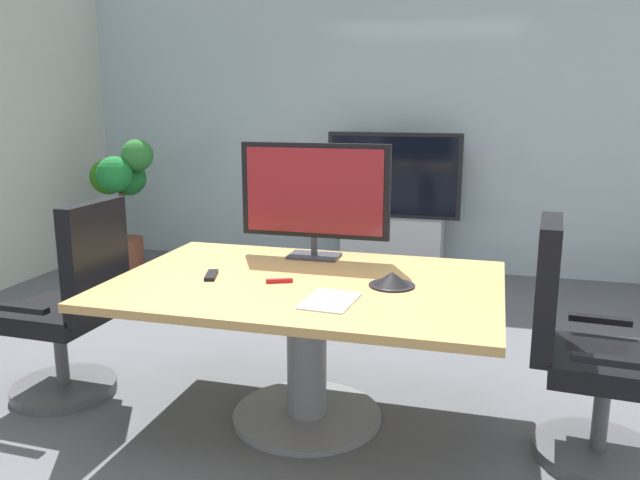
{
  "coord_description": "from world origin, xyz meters",
  "views": [
    {
      "loc": [
        1.0,
        -2.8,
        1.61
      ],
      "look_at": [
        0.13,
        0.33,
        0.88
      ],
      "focal_mm": 35.92,
      "sensor_mm": 36.0,
      "label": 1
    }
  ],
  "objects_px": {
    "office_chair_left": "(73,317)",
    "office_chair_right": "(582,363)",
    "wall_display_unit": "(393,228)",
    "tv_monitor": "(314,194)",
    "conference_phone": "(392,280)",
    "conference_table": "(307,315)",
    "remote_control": "(211,275)",
    "potted_plant": "(122,190)"
  },
  "relations": [
    {
      "from": "tv_monitor",
      "to": "office_chair_left",
      "type": "bearing_deg",
      "value": -154.69
    },
    {
      "from": "wall_display_unit",
      "to": "remote_control",
      "type": "xyz_separation_m",
      "value": [
        -0.46,
        -2.87,
        0.3
      ]
    },
    {
      "from": "remote_control",
      "to": "wall_display_unit",
      "type": "bearing_deg",
      "value": 63.7
    },
    {
      "from": "office_chair_left",
      "to": "potted_plant",
      "type": "xyz_separation_m",
      "value": [
        -1.23,
        2.45,
        0.31
      ]
    },
    {
      "from": "conference_table",
      "to": "conference_phone",
      "type": "relative_size",
      "value": 8.52
    },
    {
      "from": "conference_phone",
      "to": "remote_control",
      "type": "height_order",
      "value": "conference_phone"
    },
    {
      "from": "office_chair_left",
      "to": "office_chair_right",
      "type": "bearing_deg",
      "value": 93.63
    },
    {
      "from": "office_chair_left",
      "to": "office_chair_right",
      "type": "relative_size",
      "value": 1.0
    },
    {
      "from": "office_chair_left",
      "to": "tv_monitor",
      "type": "height_order",
      "value": "tv_monitor"
    },
    {
      "from": "wall_display_unit",
      "to": "potted_plant",
      "type": "bearing_deg",
      "value": -169.55
    },
    {
      "from": "wall_display_unit",
      "to": "remote_control",
      "type": "relative_size",
      "value": 7.71
    },
    {
      "from": "office_chair_right",
      "to": "conference_phone",
      "type": "xyz_separation_m",
      "value": [
        -0.87,
        0.03,
        0.31
      ]
    },
    {
      "from": "office_chair_right",
      "to": "remote_control",
      "type": "relative_size",
      "value": 6.41
    },
    {
      "from": "office_chair_left",
      "to": "conference_phone",
      "type": "bearing_deg",
      "value": 95.54
    },
    {
      "from": "office_chair_right",
      "to": "wall_display_unit",
      "type": "distance_m",
      "value": 3.11
    },
    {
      "from": "conference_table",
      "to": "office_chair_left",
      "type": "height_order",
      "value": "office_chair_left"
    },
    {
      "from": "potted_plant",
      "to": "conference_table",
      "type": "bearing_deg",
      "value": -43.1
    },
    {
      "from": "tv_monitor",
      "to": "remote_control",
      "type": "bearing_deg",
      "value": -126.0
    },
    {
      "from": "office_chair_left",
      "to": "office_chair_right",
      "type": "height_order",
      "value": "same"
    },
    {
      "from": "wall_display_unit",
      "to": "office_chair_left",
      "type": "bearing_deg",
      "value": -113.48
    },
    {
      "from": "office_chair_left",
      "to": "wall_display_unit",
      "type": "relative_size",
      "value": 0.83
    },
    {
      "from": "tv_monitor",
      "to": "conference_phone",
      "type": "bearing_deg",
      "value": -41.35
    },
    {
      "from": "office_chair_left",
      "to": "conference_table",
      "type": "bearing_deg",
      "value": 96.01
    },
    {
      "from": "tv_monitor",
      "to": "office_chair_right",
      "type": "bearing_deg",
      "value": -19.11
    },
    {
      "from": "potted_plant",
      "to": "office_chair_right",
      "type": "bearing_deg",
      "value": -31.87
    },
    {
      "from": "office_chair_left",
      "to": "office_chair_right",
      "type": "xyz_separation_m",
      "value": [
        2.57,
        0.09,
        0.0
      ]
    },
    {
      "from": "conference_phone",
      "to": "wall_display_unit",
      "type": "bearing_deg",
      "value": 98.96
    },
    {
      "from": "conference_phone",
      "to": "office_chair_right",
      "type": "bearing_deg",
      "value": -1.82
    },
    {
      "from": "conference_table",
      "to": "office_chair_left",
      "type": "xyz_separation_m",
      "value": [
        -1.28,
        -0.1,
        -0.1
      ]
    },
    {
      "from": "conference_table",
      "to": "conference_phone",
      "type": "height_order",
      "value": "conference_phone"
    },
    {
      "from": "conference_table",
      "to": "office_chair_right",
      "type": "distance_m",
      "value": 1.29
    },
    {
      "from": "wall_display_unit",
      "to": "remote_control",
      "type": "bearing_deg",
      "value": -99.01
    },
    {
      "from": "office_chair_right",
      "to": "conference_table",
      "type": "bearing_deg",
      "value": 94.05
    },
    {
      "from": "office_chair_left",
      "to": "remote_control",
      "type": "xyz_separation_m",
      "value": [
        0.81,
        0.03,
        0.29
      ]
    },
    {
      "from": "conference_table",
      "to": "office_chair_right",
      "type": "xyz_separation_m",
      "value": [
        1.28,
        -0.01,
        -0.1
      ]
    },
    {
      "from": "conference_table",
      "to": "remote_control",
      "type": "relative_size",
      "value": 11.02
    },
    {
      "from": "office_chair_left",
      "to": "remote_control",
      "type": "distance_m",
      "value": 0.86
    },
    {
      "from": "tv_monitor",
      "to": "remote_control",
      "type": "relative_size",
      "value": 4.94
    },
    {
      "from": "office_chair_left",
      "to": "potted_plant",
      "type": "height_order",
      "value": "potted_plant"
    },
    {
      "from": "office_chair_left",
      "to": "remote_control",
      "type": "bearing_deg",
      "value": 94.08
    },
    {
      "from": "office_chair_left",
      "to": "potted_plant",
      "type": "relative_size",
      "value": 0.88
    },
    {
      "from": "office_chair_right",
      "to": "potted_plant",
      "type": "xyz_separation_m",
      "value": [
        -3.8,
        2.36,
        0.31
      ]
    }
  ]
}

